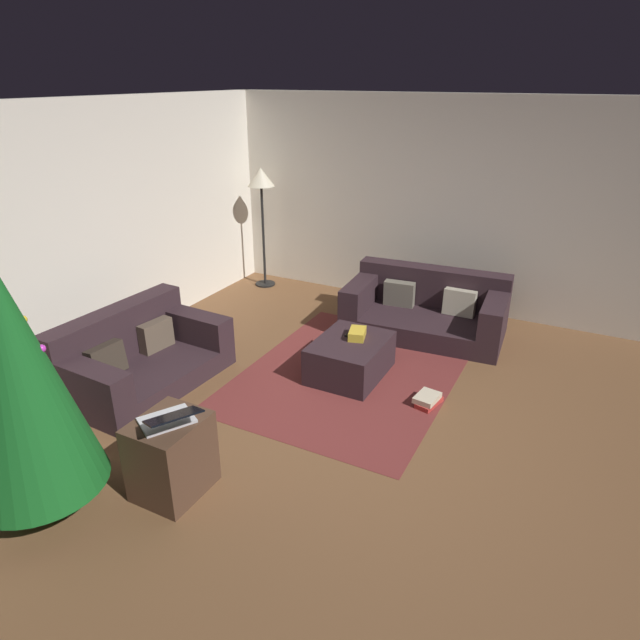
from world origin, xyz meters
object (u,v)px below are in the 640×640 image
at_px(side_table, 172,456).
at_px(laptop, 169,419).
at_px(couch_left, 137,356).
at_px(couch_right, 427,309).
at_px(gift_box, 357,334).
at_px(corner_lamp, 261,186).
at_px(tv_remote, 353,336).
at_px(christmas_tree, 15,376).
at_px(ottoman, 350,358).
at_px(book_stack, 428,400).

relative_size(side_table, laptop, 1.09).
distance_m(couch_left, couch_right, 3.27).
xyz_separation_m(couch_left, gift_box, (1.16, -1.83, 0.15)).
distance_m(couch_right, corner_lamp, 2.81).
bearing_deg(tv_remote, corner_lamp, 49.08).
height_order(christmas_tree, side_table, christmas_tree).
xyz_separation_m(ottoman, corner_lamp, (1.83, 2.18, 1.22)).
relative_size(christmas_tree, corner_lamp, 1.20).
xyz_separation_m(couch_left, ottoman, (1.07, -1.80, -0.08)).
bearing_deg(ottoman, tv_remote, 10.09).
distance_m(couch_right, tv_remote, 1.35).
bearing_deg(tv_remote, side_table, 167.53).
xyz_separation_m(ottoman, christmas_tree, (-2.70, 1.11, 0.87)).
bearing_deg(corner_lamp, couch_right, -100.09).
xyz_separation_m(ottoman, tv_remote, (0.08, 0.01, 0.20)).
bearing_deg(laptop, side_table, 60.05).
bearing_deg(book_stack, side_table, 146.39).
bearing_deg(christmas_tree, laptop, -54.62).
distance_m(ottoman, book_stack, 0.91).
relative_size(couch_left, christmas_tree, 0.82).
bearing_deg(couch_right, laptop, 74.34).
xyz_separation_m(couch_left, christmas_tree, (-1.63, -0.70, 0.79)).
distance_m(gift_box, side_table, 2.29).
bearing_deg(couch_right, couch_left, 44.52).
bearing_deg(ottoman, couch_left, 120.77).
xyz_separation_m(tv_remote, side_table, (-2.23, 0.41, -0.09)).
xyz_separation_m(couch_left, corner_lamp, (2.91, 0.38, 1.14)).
relative_size(tv_remote, corner_lamp, 0.10).
distance_m(ottoman, christmas_tree, 3.04).
distance_m(couch_right, christmas_tree, 4.41).
height_order(couch_left, tv_remote, couch_left).
distance_m(couch_right, laptop, 3.65).
height_order(tv_remote, laptop, laptop).
height_order(couch_left, gift_box, couch_left).
xyz_separation_m(christmas_tree, book_stack, (2.51, -1.98, -1.01)).
relative_size(tv_remote, side_table, 0.27).
height_order(laptop, book_stack, laptop).
xyz_separation_m(gift_box, side_table, (-2.24, 0.46, -0.13)).
height_order(tv_remote, book_stack, tv_remote).
distance_m(couch_left, christmas_tree, 1.94).
xyz_separation_m(tv_remote, book_stack, (-0.27, -0.89, -0.34)).
relative_size(couch_left, ottoman, 1.92).
distance_m(couch_left, tv_remote, 2.13).
xyz_separation_m(laptop, book_stack, (1.99, -1.24, -0.60)).
bearing_deg(side_table, ottoman, -11.23).
bearing_deg(corner_lamp, christmas_tree, -166.64).
bearing_deg(book_stack, couch_right, 18.41).
distance_m(ottoman, laptop, 2.26).
distance_m(couch_left, ottoman, 2.10).
distance_m(couch_right, gift_box, 1.34).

